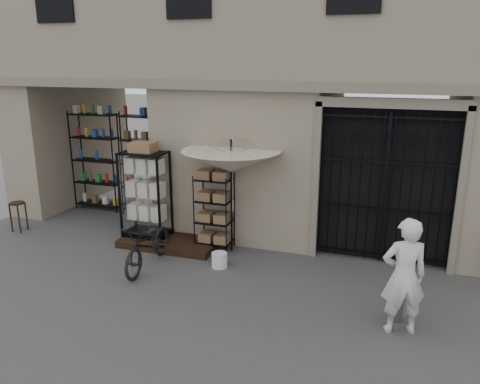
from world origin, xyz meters
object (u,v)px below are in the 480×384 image
(wooden_stool, at_px, (19,216))
(shopkeeper, at_px, (398,331))
(display_cabinet, at_px, (146,199))
(wire_rack, at_px, (214,213))
(white_bucket, at_px, (219,260))
(market_umbrella, at_px, (231,155))
(steel_bollard, at_px, (399,296))
(bicycle, at_px, (150,267))

(wooden_stool, xyz_separation_m, shopkeeper, (8.12, -1.53, -0.35))
(display_cabinet, bearing_deg, wire_rack, -11.73)
(wire_rack, distance_m, white_bucket, 1.09)
(market_umbrella, xyz_separation_m, steel_bollard, (3.20, -1.70, -1.56))
(wooden_stool, distance_m, shopkeeper, 8.27)
(wire_rack, height_order, wooden_stool, wire_rack)
(display_cabinet, height_order, market_umbrella, market_umbrella)
(display_cabinet, distance_m, market_umbrella, 2.10)
(market_umbrella, distance_m, wooden_stool, 5.18)
(bicycle, height_order, shopkeeper, bicycle)
(bicycle, bearing_deg, steel_bollard, -9.39)
(display_cabinet, height_order, wire_rack, display_cabinet)
(display_cabinet, relative_size, market_umbrella, 0.71)
(shopkeeper, bearing_deg, wooden_stool, -28.14)
(display_cabinet, height_order, wooden_stool, display_cabinet)
(bicycle, bearing_deg, display_cabinet, 117.68)
(market_umbrella, distance_m, bicycle, 2.59)
(display_cabinet, distance_m, white_bucket, 2.16)
(display_cabinet, distance_m, wooden_stool, 3.14)
(bicycle, relative_size, shopkeeper, 1.00)
(wooden_stool, bearing_deg, white_bucket, -4.06)
(white_bucket, bearing_deg, wooden_stool, 175.94)
(wire_rack, xyz_separation_m, steel_bollard, (3.56, -1.71, -0.36))
(display_cabinet, xyz_separation_m, wire_rack, (1.47, 0.12, -0.19))
(wire_rack, height_order, bicycle, wire_rack)
(wire_rack, xyz_separation_m, wooden_stool, (-4.54, -0.45, -0.41))
(wire_rack, xyz_separation_m, bicycle, (-0.83, -1.21, -0.76))
(wooden_stool, xyz_separation_m, steel_bollard, (8.10, -1.26, 0.05))
(display_cabinet, height_order, bicycle, display_cabinet)
(wire_rack, xyz_separation_m, shopkeeper, (3.59, -1.98, -0.76))
(bicycle, bearing_deg, white_bucket, 15.20)
(display_cabinet, distance_m, shopkeeper, 5.47)
(bicycle, distance_m, wooden_stool, 3.80)
(bicycle, bearing_deg, wooden_stool, 165.55)
(steel_bollard, bearing_deg, white_bucket, 164.01)
(wire_rack, bearing_deg, bicycle, -143.94)
(shopkeeper, bearing_deg, display_cabinet, -37.67)
(display_cabinet, xyz_separation_m, white_bucket, (1.88, -0.68, -0.81))
(wooden_stool, bearing_deg, display_cabinet, 6.17)
(market_umbrella, height_order, white_bucket, market_umbrella)
(display_cabinet, relative_size, wire_rack, 1.24)
(market_umbrella, distance_m, shopkeeper, 4.25)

